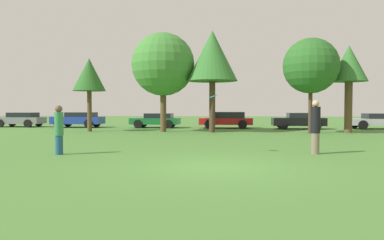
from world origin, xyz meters
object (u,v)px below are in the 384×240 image
(parked_car_silver, at_px, (377,120))
(tree_1, at_px, (163,65))
(parked_car_red, at_px, (227,120))
(parked_car_black, at_px, (299,120))
(person_thrower, at_px, (59,129))
(tree_4, at_px, (349,66))
(frisbee, at_px, (213,96))
(person_catcher, at_px, (315,127))
(parked_car_grey, at_px, (21,119))
(parked_car_blue, at_px, (79,119))
(tree_0, at_px, (89,75))
(parked_car_green, at_px, (156,120))
(tree_3, at_px, (311,66))
(tree_2, at_px, (212,56))

(parked_car_silver, bearing_deg, tree_1, 16.45)
(parked_car_red, relative_size, parked_car_black, 1.07)
(person_thrower, bearing_deg, tree_4, 35.34)
(frisbee, relative_size, tree_1, 0.04)
(person_catcher, height_order, parked_car_black, person_catcher)
(parked_car_grey, bearing_deg, frisbee, 136.34)
(tree_1, relative_size, tree_4, 1.19)
(parked_car_blue, height_order, parked_car_silver, parked_car_blue)
(tree_4, distance_m, parked_car_grey, 25.90)
(tree_1, xyz_separation_m, parked_car_blue, (-7.94, 4.39, -3.84))
(tree_0, distance_m, parked_car_black, 15.77)
(tree_0, relative_size, tree_1, 0.75)
(parked_car_silver, bearing_deg, parked_car_green, -0.09)
(person_catcher, height_order, tree_4, tree_4)
(tree_0, height_order, tree_3, tree_3)
(parked_car_red, distance_m, parked_car_black, 5.52)
(tree_2, xyz_separation_m, parked_car_blue, (-11.27, 4.73, -4.29))
(tree_0, bearing_deg, parked_car_blue, 121.39)
(tree_1, height_order, tree_4, tree_1)
(tree_2, distance_m, parked_car_silver, 14.01)
(person_catcher, relative_size, tree_2, 0.28)
(tree_0, relative_size, parked_car_silver, 1.19)
(tree_2, distance_m, parked_car_black, 8.95)
(person_catcher, xyz_separation_m, parked_car_blue, (-15.47, 15.42, -0.28))
(parked_car_black, xyz_separation_m, parked_car_silver, (5.91, 0.59, -0.00))
(tree_0, xyz_separation_m, parked_car_silver, (20.66, 5.19, -3.17))
(person_catcher, relative_size, parked_car_blue, 0.46)
(tree_0, bearing_deg, parked_car_silver, 14.11)
(person_catcher, relative_size, tree_0, 0.38)
(tree_1, height_order, parked_car_grey, tree_1)
(tree_4, relative_size, parked_car_blue, 1.37)
(tree_4, height_order, parked_car_red, tree_4)
(parked_car_red, height_order, parked_car_black, parked_car_red)
(parked_car_grey, bearing_deg, parked_car_red, 179.53)
(tree_2, bearing_deg, tree_4, 3.26)
(tree_2, xyz_separation_m, parked_car_silver, (12.29, 5.15, -4.31))
(parked_car_black, bearing_deg, tree_3, 87.07)
(tree_1, xyz_separation_m, tree_2, (3.33, -0.34, 0.45))
(person_thrower, height_order, parked_car_black, person_thrower)
(person_catcher, height_order, parked_car_blue, person_catcher)
(parked_car_blue, height_order, parked_car_green, parked_car_blue)
(tree_0, relative_size, tree_3, 0.83)
(parked_car_blue, bearing_deg, person_thrower, 111.26)
(tree_3, distance_m, parked_car_red, 8.32)
(parked_car_green, relative_size, parked_car_black, 1.01)
(person_thrower, relative_size, person_catcher, 0.90)
(tree_2, xyz_separation_m, parked_car_black, (6.38, 4.56, -4.31))
(person_thrower, xyz_separation_m, tree_0, (-3.77, 11.80, 2.94))
(parked_car_black, bearing_deg, parked_car_red, -5.77)
(person_catcher, bearing_deg, parked_car_blue, -52.36)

